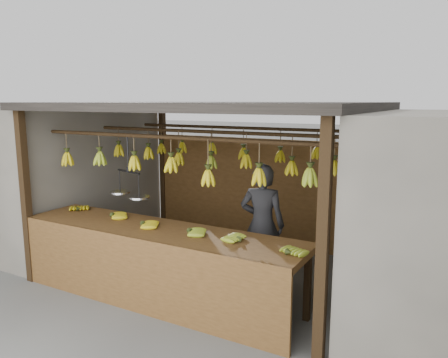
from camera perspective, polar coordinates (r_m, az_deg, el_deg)
The scene contains 8 objects.
ground at distance 6.44m, azimuth -1.33°, elevation -11.88°, with size 80.00×80.00×0.00m, color #5B5B57.
stall at distance 6.27m, azimuth 0.13°, elevation 6.09°, with size 4.30×3.30×2.40m.
neighbor_left at distance 8.49m, azimuth -22.82°, elevation 0.78°, with size 3.00×3.00×2.30m, color slate.
counter at distance 5.31m, azimuth -9.41°, elevation -8.73°, with size 3.73×0.85×0.96m.
hanging_bananas at distance 6.02m, azimuth -1.50°, elevation 2.66°, with size 3.59×2.24×0.39m.
balance_scale at distance 5.66m, azimuth -12.26°, elevation -1.57°, with size 0.67×0.37×0.77m.
vendor at distance 5.78m, azimuth 5.01°, elevation -5.98°, with size 0.59×0.39×1.63m, color #262628.
bag_bundles at distance 6.74m, azimuth 19.13°, elevation -2.72°, with size 0.08×0.26×1.24m.
Camera 1 is at (3.03, -5.14, 2.42)m, focal length 35.00 mm.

